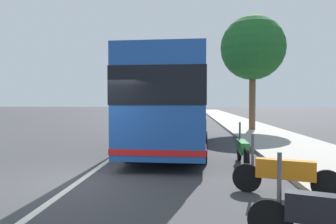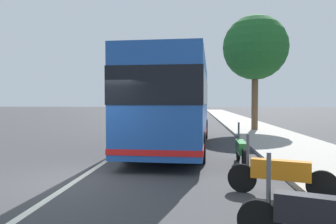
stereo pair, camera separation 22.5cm
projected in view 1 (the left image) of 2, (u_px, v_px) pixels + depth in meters
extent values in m
plane|color=#38383A|center=(80.00, 181.00, 7.64)|extent=(220.00, 220.00, 0.00)
cube|color=#9E998E|center=(268.00, 136.00, 17.10)|extent=(110.00, 3.60, 0.14)
cube|color=silver|center=(143.00, 136.00, 17.61)|extent=(110.00, 0.16, 0.01)
cube|color=#1E4C9E|center=(175.00, 102.00, 13.21)|extent=(10.51, 2.99, 3.17)
cube|color=black|center=(175.00, 92.00, 13.19)|extent=(10.56, 3.03, 1.03)
cube|color=red|center=(175.00, 133.00, 13.25)|extent=(10.55, 3.02, 0.16)
cylinder|color=black|center=(159.00, 128.00, 16.70)|extent=(1.01, 0.34, 1.00)
cylinder|color=black|center=(203.00, 129.00, 16.42)|extent=(1.01, 0.34, 1.00)
cylinder|color=black|center=(130.00, 146.00, 10.08)|extent=(1.01, 0.34, 1.00)
cylinder|color=black|center=(202.00, 147.00, 9.81)|extent=(1.01, 0.34, 1.00)
cylinder|color=black|center=(270.00, 221.00, 4.27)|extent=(0.28, 0.59, 0.60)
cube|color=black|center=(333.00, 211.00, 3.95)|extent=(0.61, 1.16, 0.38)
cylinder|color=#4C4C51|center=(279.00, 178.00, 4.21)|extent=(0.06, 0.06, 0.70)
cylinder|color=black|center=(247.00, 178.00, 6.67)|extent=(0.27, 0.60, 0.61)
cylinder|color=black|center=(327.00, 185.00, 6.07)|extent=(0.27, 0.60, 0.61)
cube|color=orange|center=(285.00, 169.00, 6.36)|extent=(0.60, 1.17, 0.39)
cylinder|color=#4C4C51|center=(253.00, 150.00, 6.61)|extent=(0.06, 0.06, 0.70)
cylinder|color=black|center=(239.00, 151.00, 10.27)|extent=(0.64, 0.10, 0.63)
cylinder|color=black|center=(247.00, 160.00, 8.68)|extent=(0.64, 0.10, 0.63)
cube|color=#338C3F|center=(243.00, 147.00, 9.47)|extent=(1.20, 0.27, 0.34)
cylinder|color=#4C4C51|center=(240.00, 133.00, 10.13)|extent=(0.06, 0.06, 0.70)
cube|color=gray|center=(180.00, 117.00, 29.05)|extent=(4.55, 1.78, 0.72)
cube|color=black|center=(180.00, 110.00, 29.02)|extent=(2.07, 1.63, 0.50)
cylinder|color=black|center=(173.00, 118.00, 30.61)|extent=(0.64, 0.22, 0.64)
cylinder|color=black|center=(189.00, 118.00, 30.49)|extent=(0.64, 0.22, 0.64)
cylinder|color=black|center=(171.00, 120.00, 27.61)|extent=(0.64, 0.22, 0.64)
cylinder|color=black|center=(189.00, 120.00, 27.50)|extent=(0.64, 0.22, 0.64)
cube|color=black|center=(190.00, 111.00, 48.24)|extent=(4.18, 1.97, 0.77)
cube|color=black|center=(190.00, 106.00, 47.94)|extent=(2.25, 1.76, 0.58)
cylinder|color=black|center=(185.00, 112.00, 49.63)|extent=(0.65, 0.24, 0.64)
cylinder|color=black|center=(195.00, 112.00, 49.57)|extent=(0.65, 0.24, 0.64)
cylinder|color=black|center=(185.00, 112.00, 46.92)|extent=(0.65, 0.24, 0.64)
cylinder|color=black|center=(196.00, 113.00, 46.86)|extent=(0.65, 0.24, 0.64)
cylinder|color=brown|center=(252.00, 99.00, 20.20)|extent=(0.41, 0.41, 4.17)
sphere|color=#1E5B26|center=(253.00, 48.00, 20.09)|extent=(4.12, 4.12, 4.12)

